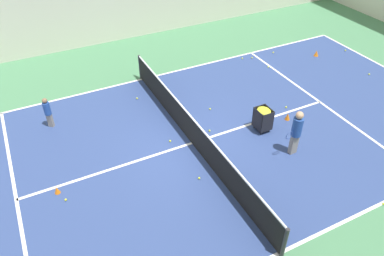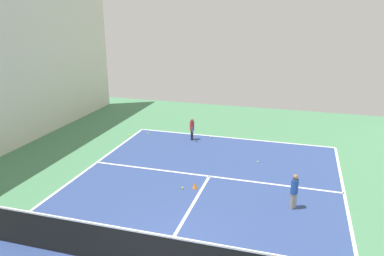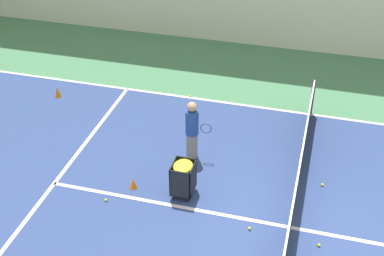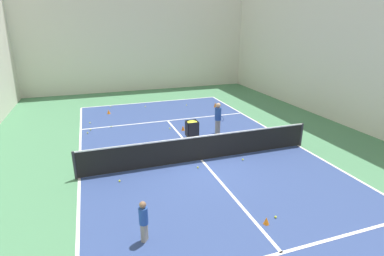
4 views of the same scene
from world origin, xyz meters
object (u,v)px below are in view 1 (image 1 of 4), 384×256
object	(u,v)px
ball_cart	(263,115)
training_cone_1	(288,116)
tennis_net	(192,130)
training_cone_0	(316,53)
child_midcourt	(47,111)
coach_at_net	(296,130)

from	to	relation	value
ball_cart	training_cone_1	xyz separation A→B (m)	(-0.09, 1.21, -0.49)
tennis_net	training_cone_1	world-z (taller)	tennis_net
training_cone_0	training_cone_1	distance (m)	5.69
tennis_net	training_cone_0	size ratio (longest dim) A/B	37.48
child_midcourt	training_cone_1	world-z (taller)	child_midcourt
coach_at_net	ball_cart	size ratio (longest dim) A/B	1.81
ball_cart	tennis_net	bearing A→B (deg)	-99.94
training_cone_0	training_cone_1	bearing A→B (deg)	-51.89
tennis_net	training_cone_1	size ratio (longest dim) A/B	36.52
ball_cart	child_midcourt	bearing A→B (deg)	-118.37
coach_at_net	training_cone_1	world-z (taller)	coach_at_net
tennis_net	training_cone_0	bearing A→B (deg)	110.97
ball_cart	training_cone_1	bearing A→B (deg)	94.14
tennis_net	ball_cart	xyz separation A→B (m)	(0.45, 2.54, 0.06)
child_midcourt	training_cone_1	xyz separation A→B (m)	(3.49, 7.83, -0.54)
child_midcourt	tennis_net	bearing A→B (deg)	1.90
tennis_net	training_cone_0	world-z (taller)	tennis_net
coach_at_net	ball_cart	xyz separation A→B (m)	(-1.46, -0.19, -0.31)
child_midcourt	training_cone_0	world-z (taller)	child_midcourt
coach_at_net	child_midcourt	xyz separation A→B (m)	(-5.04, -6.81, -0.25)
tennis_net	ball_cart	size ratio (longest dim) A/B	11.05
training_cone_0	training_cone_1	world-z (taller)	training_cone_1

